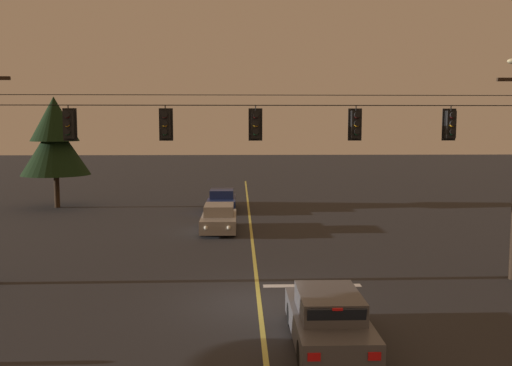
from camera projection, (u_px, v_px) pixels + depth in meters
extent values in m
plane|color=#28282B|center=(259.00, 303.00, 17.09)|extent=(180.00, 180.00, 0.00)
cube|color=#D1C64C|center=(253.00, 245.00, 25.43)|extent=(0.14, 60.00, 0.01)
cube|color=silver|center=(312.00, 286.00, 18.93)|extent=(3.40, 0.36, 0.01)
cylinder|color=black|center=(257.00, 105.00, 18.83)|extent=(18.53, 0.03, 0.03)
cylinder|color=black|center=(257.00, 95.00, 18.80)|extent=(18.53, 0.02, 0.02)
cylinder|color=black|center=(68.00, 108.00, 18.64)|extent=(0.04, 0.04, 0.18)
cube|color=black|center=(69.00, 125.00, 18.70)|extent=(0.32, 0.26, 0.96)
cube|color=black|center=(70.00, 125.00, 18.85)|extent=(0.48, 0.03, 1.12)
sphere|color=#380A0A|center=(67.00, 116.00, 18.51)|extent=(0.17, 0.17, 0.17)
cylinder|color=black|center=(66.00, 115.00, 18.47)|extent=(0.20, 0.10, 0.20)
sphere|color=orange|center=(67.00, 124.00, 18.54)|extent=(0.17, 0.17, 0.17)
cylinder|color=black|center=(67.00, 123.00, 18.50)|extent=(0.20, 0.10, 0.20)
sphere|color=black|center=(68.00, 133.00, 18.57)|extent=(0.17, 0.17, 0.17)
cylinder|color=black|center=(67.00, 132.00, 18.53)|extent=(0.20, 0.10, 0.20)
cylinder|color=black|center=(165.00, 108.00, 18.74)|extent=(0.04, 0.04, 0.18)
cube|color=black|center=(165.00, 125.00, 18.80)|extent=(0.32, 0.26, 0.96)
cube|color=black|center=(166.00, 125.00, 18.95)|extent=(0.48, 0.03, 1.12)
sphere|color=#380A0A|center=(165.00, 116.00, 18.61)|extent=(0.17, 0.17, 0.17)
cylinder|color=black|center=(165.00, 115.00, 18.57)|extent=(0.20, 0.10, 0.20)
sphere|color=orange|center=(165.00, 125.00, 18.64)|extent=(0.17, 0.17, 0.17)
cylinder|color=black|center=(165.00, 123.00, 18.60)|extent=(0.20, 0.10, 0.20)
sphere|color=black|center=(165.00, 133.00, 18.67)|extent=(0.17, 0.17, 0.17)
cylinder|color=black|center=(165.00, 132.00, 18.63)|extent=(0.20, 0.10, 0.20)
cylinder|color=black|center=(256.00, 108.00, 18.84)|extent=(0.04, 0.04, 0.18)
cube|color=black|center=(256.00, 125.00, 18.90)|extent=(0.32, 0.26, 0.96)
cube|color=black|center=(255.00, 125.00, 19.04)|extent=(0.48, 0.03, 1.12)
sphere|color=#380A0A|center=(256.00, 116.00, 18.71)|extent=(0.17, 0.17, 0.17)
cylinder|color=black|center=(256.00, 115.00, 18.66)|extent=(0.20, 0.10, 0.20)
sphere|color=orange|center=(256.00, 125.00, 18.74)|extent=(0.17, 0.17, 0.17)
cylinder|color=black|center=(256.00, 123.00, 18.69)|extent=(0.20, 0.10, 0.20)
sphere|color=black|center=(256.00, 133.00, 18.77)|extent=(0.17, 0.17, 0.17)
cylinder|color=black|center=(256.00, 132.00, 18.72)|extent=(0.20, 0.10, 0.20)
cylinder|color=black|center=(356.00, 108.00, 18.94)|extent=(0.04, 0.04, 0.18)
cube|color=black|center=(356.00, 125.00, 19.00)|extent=(0.32, 0.26, 0.96)
cube|color=black|center=(355.00, 125.00, 19.15)|extent=(0.48, 0.03, 1.12)
sphere|color=#380A0A|center=(357.00, 116.00, 18.81)|extent=(0.17, 0.17, 0.17)
cylinder|color=black|center=(357.00, 115.00, 18.77)|extent=(0.20, 0.10, 0.20)
sphere|color=orange|center=(357.00, 125.00, 18.84)|extent=(0.17, 0.17, 0.17)
cylinder|color=black|center=(357.00, 123.00, 18.80)|extent=(0.20, 0.10, 0.20)
sphere|color=black|center=(357.00, 133.00, 18.87)|extent=(0.17, 0.17, 0.17)
cylinder|color=black|center=(357.00, 132.00, 18.83)|extent=(0.20, 0.10, 0.20)
cylinder|color=black|center=(451.00, 108.00, 19.05)|extent=(0.04, 0.04, 0.18)
cube|color=black|center=(450.00, 125.00, 19.10)|extent=(0.32, 0.26, 0.96)
cube|color=black|center=(449.00, 125.00, 19.25)|extent=(0.48, 0.03, 1.12)
sphere|color=#380A0A|center=(453.00, 116.00, 18.92)|extent=(0.17, 0.17, 0.17)
cylinder|color=black|center=(453.00, 115.00, 18.87)|extent=(0.20, 0.10, 0.20)
sphere|color=orange|center=(452.00, 125.00, 18.95)|extent=(0.17, 0.17, 0.17)
cylinder|color=black|center=(453.00, 123.00, 18.90)|extent=(0.20, 0.10, 0.20)
sphere|color=black|center=(452.00, 133.00, 18.97)|extent=(0.17, 0.17, 0.17)
cylinder|color=black|center=(452.00, 132.00, 18.93)|extent=(0.20, 0.10, 0.20)
cube|color=#4C4C51|center=(328.00, 325.00, 13.80)|extent=(1.80, 4.30, 0.68)
cube|color=#4C4C51|center=(329.00, 303.00, 13.62)|extent=(1.51, 2.15, 0.54)
cube|color=black|center=(323.00, 291.00, 14.55)|extent=(1.40, 0.21, 0.48)
cube|color=black|center=(337.00, 318.00, 12.56)|extent=(1.37, 0.18, 0.46)
cylinder|color=black|center=(292.00, 314.00, 15.12)|extent=(0.22, 0.64, 0.64)
cylinder|color=black|center=(348.00, 314.00, 15.17)|extent=(0.22, 0.64, 0.64)
cylinder|color=black|center=(303.00, 354.00, 12.47)|extent=(0.22, 0.64, 0.64)
cylinder|color=black|center=(372.00, 353.00, 12.51)|extent=(0.22, 0.64, 0.64)
cube|color=red|center=(314.00, 357.00, 11.61)|extent=(0.28, 0.03, 0.18)
cube|color=red|center=(375.00, 356.00, 11.65)|extent=(0.28, 0.03, 0.18)
cube|color=red|center=(338.00, 309.00, 12.43)|extent=(0.24, 0.04, 0.06)
cube|color=gray|center=(219.00, 221.00, 28.86)|extent=(1.80, 4.30, 0.68)
cube|color=gray|center=(219.00, 210.00, 28.92)|extent=(1.51, 2.15, 0.54)
cube|color=black|center=(218.00, 212.00, 27.99)|extent=(1.40, 0.21, 0.48)
cube|color=black|center=(220.00, 207.00, 29.98)|extent=(1.37, 0.18, 0.46)
cylinder|color=black|center=(234.00, 229.00, 27.58)|extent=(0.22, 0.64, 0.64)
cylinder|color=black|center=(202.00, 230.00, 27.53)|extent=(0.22, 0.64, 0.64)
cylinder|color=black|center=(234.00, 220.00, 30.23)|extent=(0.22, 0.64, 0.64)
cylinder|color=black|center=(206.00, 221.00, 30.18)|extent=(0.22, 0.64, 0.64)
sphere|color=white|center=(229.00, 228.00, 26.72)|extent=(0.20, 0.20, 0.20)
sphere|color=white|center=(206.00, 228.00, 26.68)|extent=(0.20, 0.20, 0.20)
cube|color=navy|center=(222.00, 203.00, 35.90)|extent=(1.80, 4.30, 0.68)
cube|color=navy|center=(222.00, 193.00, 35.96)|extent=(1.51, 2.15, 0.54)
cube|color=black|center=(221.00, 195.00, 35.02)|extent=(1.40, 0.21, 0.48)
cube|color=black|center=(222.00, 191.00, 37.01)|extent=(1.37, 0.18, 0.46)
cylinder|color=black|center=(234.00, 209.00, 34.62)|extent=(0.22, 0.64, 0.64)
cylinder|color=black|center=(209.00, 209.00, 34.57)|extent=(0.22, 0.64, 0.64)
cylinder|color=black|center=(234.00, 203.00, 37.27)|extent=(0.22, 0.64, 0.64)
cylinder|color=black|center=(211.00, 203.00, 37.22)|extent=(0.22, 0.64, 0.64)
sphere|color=white|center=(230.00, 207.00, 33.75)|extent=(0.20, 0.20, 0.20)
sphere|color=white|center=(212.00, 207.00, 33.72)|extent=(0.20, 0.20, 0.20)
cylinder|color=#332316|center=(57.00, 189.00, 37.14)|extent=(0.36, 0.36, 2.57)
cone|color=black|center=(55.00, 148.00, 36.86)|extent=(4.58, 4.58, 3.66)
cone|color=black|center=(54.00, 119.00, 36.66)|extent=(3.21, 3.21, 2.98)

